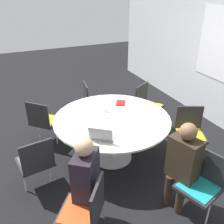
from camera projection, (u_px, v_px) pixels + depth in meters
ground_plane at (112, 157)px, 4.13m from camera, size 16.00×16.00×0.00m
conference_table at (112, 124)px, 3.84m from camera, size 1.78×1.78×0.74m
chair_0 at (86, 208)px, 2.56m from camera, size 0.60×0.60×0.85m
chair_1 at (202, 181)px, 2.92m from camera, size 0.54×0.53×0.85m
chair_2 at (190, 129)px, 3.94m from camera, size 0.57×0.58×0.85m
chair_3 at (147, 103)px, 4.82m from camera, size 0.58×0.59×0.85m
chair_4 at (93, 100)px, 4.94m from camera, size 0.50×0.48×0.85m
chair_5 at (43, 119)px, 4.24m from camera, size 0.61×0.61×0.85m
chair_6 at (36, 160)px, 3.26m from camera, size 0.48×0.50×0.85m
person_0 at (85, 177)px, 2.70m from camera, size 0.42×0.39×1.20m
person_1 at (183, 161)px, 2.94m from camera, size 0.41×0.33×1.20m
laptop at (102, 136)px, 3.25m from camera, size 0.39×0.40×0.21m
spiral_notebook at (121, 103)px, 4.24m from camera, size 0.26×0.24×0.02m
coffee_cup at (105, 109)px, 3.95m from camera, size 0.08×0.08×0.10m
handbag at (130, 111)px, 5.31m from camera, size 0.36×0.16×0.28m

